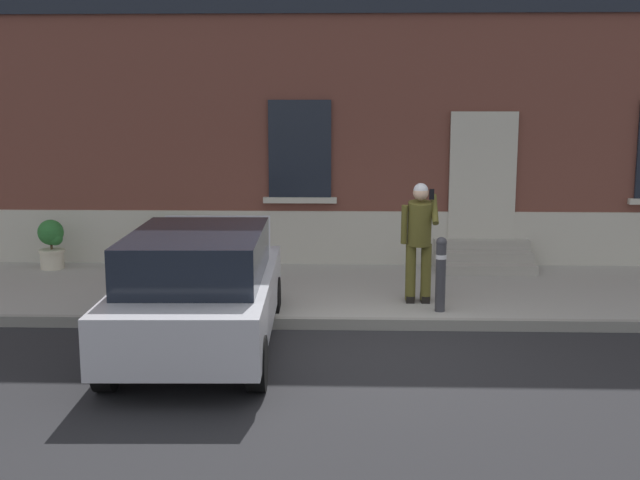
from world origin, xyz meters
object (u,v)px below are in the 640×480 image
object	(u,v)px
bollard_near_person	(441,271)
planter_terracotta	(165,242)
person_on_phone	(419,235)
planter_cream	(52,243)
hatchback_car_silver	(200,288)

from	to	relation	value
bollard_near_person	planter_terracotta	world-z (taller)	bollard_near_person
person_on_phone	planter_terracotta	xyz separation A→B (m)	(-4.21, 2.40, -0.54)
bollard_near_person	person_on_phone	distance (m)	0.67
person_on_phone	planter_terracotta	size ratio (longest dim) A/B	2.03
bollard_near_person	planter_cream	distance (m)	6.93
planter_cream	hatchback_car_silver	bearing A→B (deg)	-50.59
hatchback_car_silver	planter_terracotta	size ratio (longest dim) A/B	4.78
hatchback_car_silver	bollard_near_person	world-z (taller)	hatchback_car_silver
bollard_near_person	planter_terracotta	xyz separation A→B (m)	(-4.47, 2.83, -0.11)
hatchback_car_silver	bollard_near_person	size ratio (longest dim) A/B	3.94
bollard_near_person	planter_cream	size ratio (longest dim) A/B	1.22
person_on_phone	planter_cream	bearing A→B (deg)	156.20
person_on_phone	planter_cream	distance (m)	6.55
hatchback_car_silver	planter_cream	distance (m)	5.24
bollard_near_person	planter_terracotta	size ratio (longest dim) A/B	1.22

